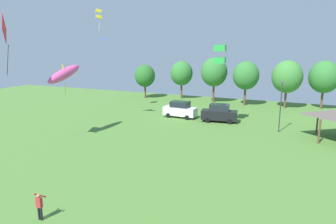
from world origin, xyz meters
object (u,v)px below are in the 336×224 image
at_px(parked_car_leftmost, 180,109).
at_px(treeline_tree_2, 214,72).
at_px(treeline_tree_3, 246,76).
at_px(treeline_tree_0, 145,76).
at_px(treeline_tree_5, 324,77).
at_px(kite_flying_2, 64,74).
at_px(light_post_0, 281,104).
at_px(treeline_tree_1, 182,73).
at_px(parked_car_second_from_left, 219,113).
at_px(person_standing_near_foreground, 39,205).
at_px(kite_flying_4, 4,30).
at_px(kite_flying_0, 105,43).
at_px(kite_flying_6, 220,54).
at_px(treeline_tree_4, 287,77).
at_px(kite_flying_1, 99,14).

height_order(parked_car_leftmost, treeline_tree_2, treeline_tree_2).
bearing_deg(treeline_tree_3, treeline_tree_0, -179.81).
xyz_separation_m(treeline_tree_3, treeline_tree_5, (11.94, 1.87, 0.06)).
distance_m(kite_flying_2, light_post_0, 24.61).
height_order(treeline_tree_1, treeline_tree_5, treeline_tree_5).
bearing_deg(treeline_tree_2, kite_flying_2, -108.34).
distance_m(light_post_0, treeline_tree_5, 17.87).
distance_m(parked_car_second_from_left, treeline_tree_3, 13.72).
bearing_deg(light_post_0, person_standing_near_foreground, -114.68).
relative_size(parked_car_second_from_left, treeline_tree_2, 0.61).
height_order(kite_flying_4, parked_car_leftmost, kite_flying_4).
distance_m(light_post_0, treeline_tree_0, 29.82).
bearing_deg(kite_flying_2, parked_car_second_from_left, 44.86).
relative_size(person_standing_near_foreground, kite_flying_0, 0.88).
relative_size(kite_flying_6, treeline_tree_4, 0.29).
relative_size(kite_flying_0, treeline_tree_3, 0.25).
height_order(parked_car_second_from_left, treeline_tree_2, treeline_tree_2).
distance_m(kite_flying_4, treeline_tree_0, 32.94).
distance_m(kite_flying_6, treeline_tree_1, 21.79).
xyz_separation_m(light_post_0, treeline_tree_1, (-18.99, 17.25, 1.46)).
distance_m(kite_flying_0, kite_flying_1, 5.91).
height_order(kite_flying_2, treeline_tree_1, kite_flying_2).
distance_m(kite_flying_0, treeline_tree_3, 24.48).
xyz_separation_m(kite_flying_0, kite_flying_4, (-0.86, -13.97, 0.92)).
xyz_separation_m(kite_flying_1, light_post_0, (25.03, -0.06, -10.99)).
bearing_deg(kite_flying_4, treeline_tree_1, 83.47).
bearing_deg(treeline_tree_1, kite_flying_4, -96.53).
bearing_deg(kite_flying_4, light_post_0, 36.66).
bearing_deg(kite_flying_0, light_post_0, 7.99).
height_order(kite_flying_1, treeline_tree_3, kite_flying_1).
bearing_deg(treeline_tree_5, treeline_tree_3, -171.09).
xyz_separation_m(person_standing_near_foreground, parked_car_leftmost, (-1.89, 27.38, 0.20)).
distance_m(kite_flying_1, treeline_tree_5, 36.02).
height_order(kite_flying_0, treeline_tree_0, kite_flying_0).
bearing_deg(kite_flying_1, treeline_tree_3, 39.03).
distance_m(treeline_tree_3, treeline_tree_5, 12.09).
height_order(kite_flying_2, treeline_tree_4, kite_flying_2).
distance_m(light_post_0, treeline_tree_2, 20.16).
bearing_deg(kite_flying_1, kite_flying_2, -72.64).
height_order(treeline_tree_2, treeline_tree_5, treeline_tree_2).
bearing_deg(light_post_0, kite_flying_2, -151.45).
relative_size(treeline_tree_3, treeline_tree_4, 0.97).
height_order(light_post_0, treeline_tree_1, treeline_tree_1).
height_order(kite_flying_6, treeline_tree_1, kite_flying_6).
distance_m(kite_flying_4, light_post_0, 29.64).
xyz_separation_m(kite_flying_0, treeline_tree_2, (9.80, 18.97, -4.98)).
bearing_deg(kite_flying_0, treeline_tree_2, 62.69).
height_order(treeline_tree_1, treeline_tree_3, treeline_tree_3).
height_order(kite_flying_0, treeline_tree_3, kite_flying_0).
distance_m(person_standing_near_foreground, parked_car_leftmost, 27.45).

